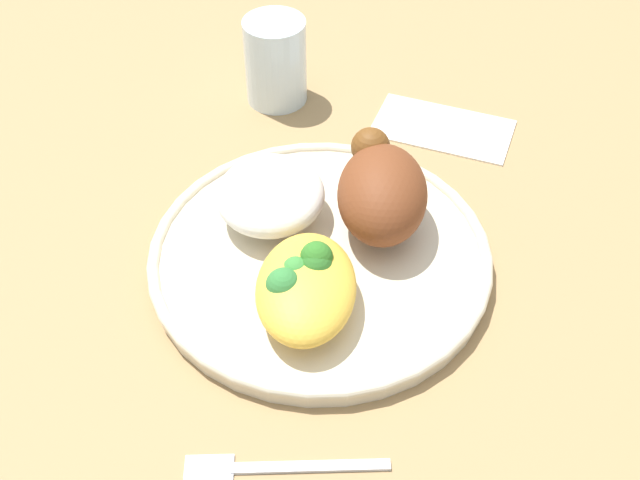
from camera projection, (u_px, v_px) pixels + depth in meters
ground_plane at (320, 264)px, 0.67m from camera, size 2.00×2.00×0.00m
plate at (320, 256)px, 0.66m from camera, size 0.29×0.29×0.02m
roasted_chicken at (381, 191)px, 0.66m from camera, size 0.12×0.08×0.07m
rice_pile at (271, 195)px, 0.67m from camera, size 0.10×0.09×0.04m
mac_cheese_with_broccoli at (305, 284)px, 0.60m from camera, size 0.11×0.08×0.05m
fork at (274, 467)px, 0.54m from camera, size 0.03×0.14×0.01m
water_glass at (276, 61)px, 0.81m from camera, size 0.06×0.06×0.09m
napkin at (443, 127)px, 0.80m from camera, size 0.11×0.16×0.00m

